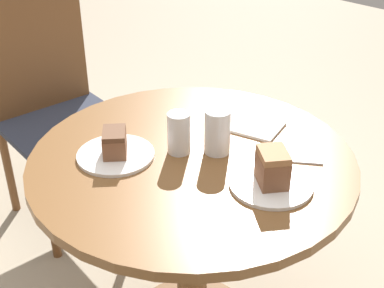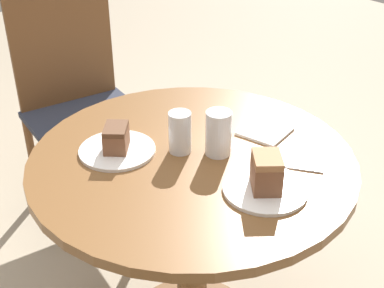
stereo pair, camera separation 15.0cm
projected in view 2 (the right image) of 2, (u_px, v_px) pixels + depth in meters
name	position (u px, v px, depth m)	size (l,w,h in m)	color
table	(192.00, 202.00, 1.60)	(0.93, 0.93, 0.71)	brown
chair	(80.00, 102.00, 2.30)	(0.52, 0.50, 0.96)	brown
plate_near	(265.00, 189.00, 1.37)	(0.22, 0.22, 0.01)	white
plate_far	(117.00, 150.00, 1.54)	(0.22, 0.22, 0.01)	white
cake_slice_near	(266.00, 172.00, 1.35)	(0.11, 0.12, 0.10)	brown
cake_slice_far	(116.00, 138.00, 1.52)	(0.11, 0.11, 0.07)	brown
glass_lemonade	(180.00, 134.00, 1.52)	(0.07, 0.07, 0.12)	beige
glass_water	(218.00, 135.00, 1.50)	(0.07, 0.07, 0.13)	silver
napkin_stack	(265.00, 131.00, 1.63)	(0.16, 0.16, 0.01)	white
fork	(290.00, 166.00, 1.47)	(0.12, 0.16, 0.00)	silver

